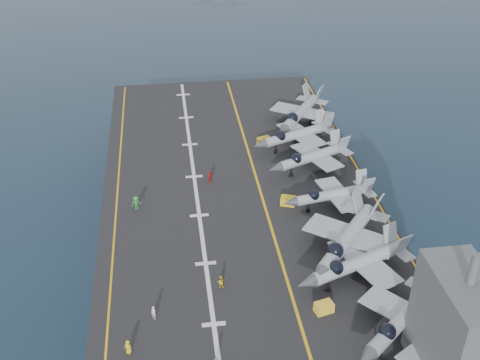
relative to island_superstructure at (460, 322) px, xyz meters
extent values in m
plane|color=#142135|center=(-15.00, 30.00, -17.90)|extent=(500.00, 500.00, 0.00)
cube|color=#56595E|center=(-15.00, 30.00, -12.90)|extent=(36.00, 90.00, 10.00)
cube|color=black|center=(-15.00, 30.00, -7.70)|extent=(38.00, 92.00, 0.40)
cube|color=gold|center=(-12.00, 30.00, -7.48)|extent=(0.35, 90.00, 0.02)
cube|color=silver|center=(-21.00, 30.00, -7.48)|extent=(0.50, 90.00, 0.02)
cube|color=gold|center=(-32.00, 30.00, -7.48)|extent=(0.25, 90.00, 0.02)
cube|color=gold|center=(3.50, 30.00, -7.48)|extent=(0.25, 90.00, 0.02)
imported|color=yellow|center=(-29.73, 7.29, -6.69)|extent=(1.16, 1.06, 1.61)
imported|color=silver|center=(-27.19, 11.73, -6.69)|extent=(1.15, 1.14, 1.62)
imported|color=yellow|center=(-19.66, 15.63, -6.71)|extent=(1.00, 0.71, 1.59)
imported|color=green|center=(-29.23, 32.58, -6.49)|extent=(1.39, 1.11, 2.02)
imported|color=#B21919|center=(-18.80, 38.09, -6.53)|extent=(1.40, 1.28, 1.95)
camera|label=1|loc=(-24.34, -35.51, 38.43)|focal=45.00mm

